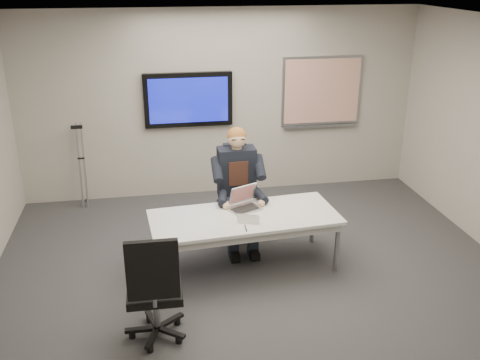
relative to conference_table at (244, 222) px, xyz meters
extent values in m
cube|color=#333335|center=(0.09, -0.65, -0.59)|extent=(6.00, 6.00, 0.02)
cube|color=silver|center=(0.09, -0.65, 2.21)|extent=(6.00, 6.00, 0.02)
cube|color=#ADA79C|center=(0.09, 2.35, 0.81)|extent=(6.00, 0.02, 2.80)
cube|color=white|center=(0.00, 0.00, 0.06)|extent=(2.21, 1.06, 0.04)
cube|color=silver|center=(0.00, 0.00, -0.01)|extent=(2.12, 0.97, 0.09)
cylinder|color=gray|center=(-0.97, -0.45, -0.27)|extent=(0.05, 0.05, 0.63)
cylinder|color=gray|center=(1.03, -0.30, -0.27)|extent=(0.05, 0.05, 0.63)
cylinder|color=gray|center=(-1.03, 0.30, -0.27)|extent=(0.05, 0.05, 0.63)
cylinder|color=gray|center=(0.97, 0.45, -0.27)|extent=(0.05, 0.05, 0.63)
cube|color=black|center=(-0.41, 2.30, 0.91)|extent=(1.30, 0.08, 0.80)
cube|color=#0D1494|center=(-0.41, 2.26, 0.91)|extent=(1.16, 0.01, 0.66)
cube|color=gray|center=(1.64, 2.33, 0.96)|extent=(1.25, 0.04, 1.05)
cube|color=white|center=(1.64, 2.31, 0.96)|extent=(1.18, 0.01, 0.98)
cube|color=gray|center=(1.64, 2.29, 0.41)|extent=(1.18, 0.05, 0.04)
cylinder|color=gray|center=(0.04, 0.76, -0.33)|extent=(0.06, 0.06, 0.34)
cube|color=black|center=(0.04, 0.76, -0.16)|extent=(0.45, 0.45, 0.07)
cube|color=black|center=(0.02, 0.97, 0.15)|extent=(0.39, 0.07, 0.49)
cylinder|color=gray|center=(-1.06, -1.12, -0.28)|extent=(0.07, 0.07, 0.40)
cube|color=black|center=(-1.06, -1.12, -0.08)|extent=(0.51, 0.51, 0.08)
cube|color=black|center=(-1.06, -1.36, 0.28)|extent=(0.46, 0.06, 0.57)
cube|color=black|center=(0.04, 0.74, 0.33)|extent=(0.47, 0.27, 0.64)
cube|color=#391F17|center=(0.04, 0.60, 0.36)|extent=(0.24, 0.03, 0.31)
sphere|color=#EABA8F|center=(0.04, 0.70, 0.78)|extent=(0.23, 0.23, 0.23)
ellipsoid|color=brown|center=(0.04, 0.72, 0.82)|extent=(0.24, 0.24, 0.20)
cube|color=#BBBCBE|center=(0.04, 0.16, 0.09)|extent=(0.43, 0.38, 0.02)
cube|color=black|center=(0.04, 0.15, 0.10)|extent=(0.35, 0.28, 0.00)
cube|color=#BBBCBE|center=(0.04, 0.32, 0.21)|extent=(0.36, 0.23, 0.24)
cube|color=#B51316|center=(0.04, 0.31, 0.21)|extent=(0.31, 0.19, 0.20)
cylinder|color=black|center=(-0.04, -0.32, 0.08)|extent=(0.02, 0.15, 0.01)
camera|label=1|loc=(-1.02, -5.44, 2.72)|focal=40.00mm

